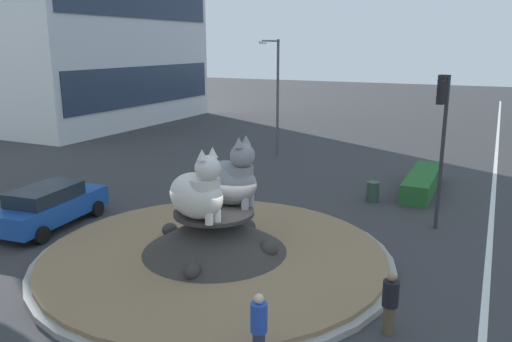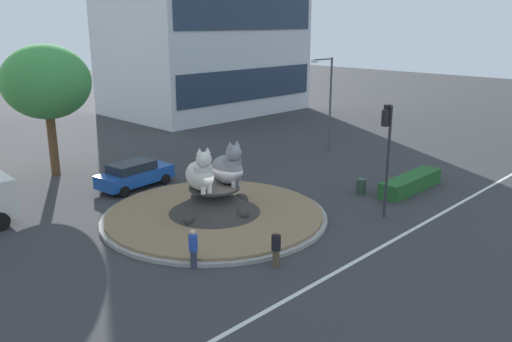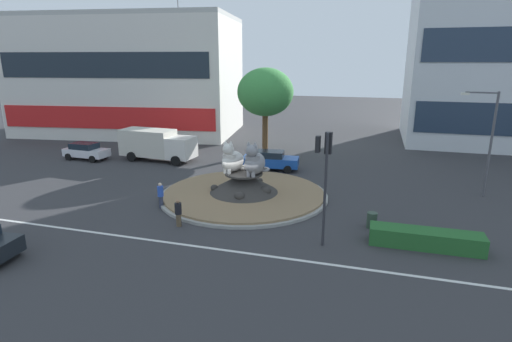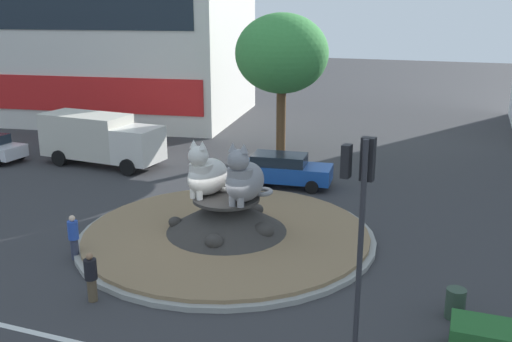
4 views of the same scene
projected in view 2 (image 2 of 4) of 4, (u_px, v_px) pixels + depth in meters
ground_plane at (215, 218)px, 26.75m from camera, size 160.00×160.00×0.00m
lane_centreline at (345, 267)px, 21.37m from camera, size 112.00×0.20×0.01m
roundabout_island at (215, 208)px, 26.60m from camera, size 11.41×11.41×1.67m
cat_statue_white at (201, 174)px, 25.51m from camera, size 1.78×2.21×2.23m
cat_statue_grey at (229, 168)px, 26.47m from camera, size 1.60×2.34×2.32m
traffic_light_mast at (387, 137)px, 25.76m from camera, size 0.76×0.48×5.74m
clipped_hedge_strip at (411, 183)px, 30.95m from camera, size 5.37×1.20×0.90m
broadleaf_tree_behind_island at (46, 82)px, 32.57m from camera, size 5.44×5.44×8.33m
streetlight_arm at (328, 98)px, 39.34m from camera, size 2.25×0.34×7.08m
pedestrian_blue_shirt at (193, 248)px, 21.11m from camera, size 0.37×0.37×1.65m
pedestrian_black_shirt at (276, 248)px, 21.22m from camera, size 0.39×0.39×1.58m
parked_car_right at (135, 174)px, 31.33m from camera, size 4.87×2.39×1.61m
litter_bin at (361, 186)px, 30.34m from camera, size 0.56×0.56×0.90m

